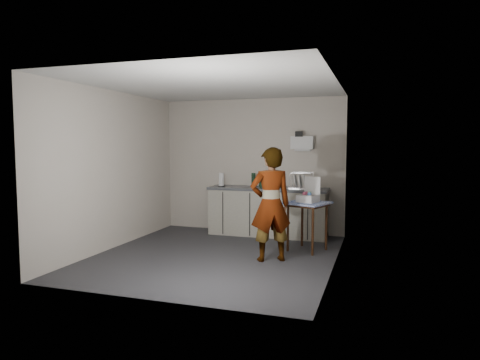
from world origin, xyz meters
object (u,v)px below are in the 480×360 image
(standing_man, at_px, (271,204))
(paper_towel, at_px, (221,180))
(kitchen_counter, at_px, (268,213))
(bakery_box, at_px, (308,196))
(soda_can, at_px, (270,185))
(dish_rack, at_px, (301,185))
(dark_bottle, at_px, (253,180))
(soap_bottle, at_px, (262,179))
(side_table, at_px, (307,208))

(standing_man, height_order, paper_towel, standing_man)
(kitchen_counter, bearing_deg, bakery_box, -45.64)
(kitchen_counter, xyz_separation_m, soda_can, (0.05, -0.03, 0.54))
(dish_rack, bearing_deg, soda_can, -172.39)
(dark_bottle, bearing_deg, soda_can, -16.06)
(kitchen_counter, height_order, standing_man, standing_man)
(dish_rack, bearing_deg, standing_man, -94.54)
(standing_man, height_order, soap_bottle, standing_man)
(paper_towel, distance_m, dish_rack, 1.53)
(dish_rack, bearing_deg, paper_towel, -175.36)
(soda_can, height_order, bakery_box, bakery_box)
(dark_bottle, bearing_deg, side_table, -40.28)
(kitchen_counter, relative_size, side_table, 2.83)
(soap_bottle, bearing_deg, paper_towel, -179.09)
(side_table, xyz_separation_m, soda_can, (-0.84, 0.92, 0.28))
(standing_man, bearing_deg, kitchen_counter, -104.31)
(soap_bottle, relative_size, dish_rack, 0.73)
(paper_towel, height_order, bakery_box, bakery_box)
(dark_bottle, bearing_deg, standing_man, -66.37)
(dark_bottle, height_order, bakery_box, bakery_box)
(dish_rack, bearing_deg, bakery_box, -73.39)
(kitchen_counter, bearing_deg, side_table, -46.47)
(paper_towel, bearing_deg, side_table, -25.70)
(dish_rack, bearing_deg, dark_bottle, 178.20)
(dish_rack, bearing_deg, kitchen_counter, -175.46)
(bakery_box, bearing_deg, standing_man, -99.59)
(bakery_box, bearing_deg, soap_bottle, 158.42)
(dark_bottle, bearing_deg, soap_bottle, -33.77)
(soap_bottle, xyz_separation_m, dark_bottle, (-0.21, 0.14, -0.02))
(kitchen_counter, height_order, soap_bottle, soap_bottle)
(soap_bottle, bearing_deg, soda_can, 13.15)
(soap_bottle, xyz_separation_m, paper_towel, (-0.81, -0.01, -0.03))
(soda_can, xyz_separation_m, dish_rack, (0.56, 0.08, 0.01))
(kitchen_counter, bearing_deg, standing_man, -74.50)
(side_table, distance_m, dark_bottle, 1.62)
(side_table, distance_m, dish_rack, 1.07)
(paper_towel, xyz_separation_m, bakery_box, (1.81, -0.85, -0.15))
(side_table, xyz_separation_m, soap_bottle, (-1.00, 0.88, 0.38))
(kitchen_counter, height_order, paper_towel, paper_towel)
(dark_bottle, xyz_separation_m, paper_towel, (-0.60, -0.15, -0.01))
(dark_bottle, distance_m, paper_towel, 0.62)
(dark_bottle, relative_size, dish_rack, 0.62)
(side_table, distance_m, standing_man, 0.89)
(dish_rack, bearing_deg, side_table, -74.17)
(soap_bottle, xyz_separation_m, bakery_box, (1.01, -0.86, -0.18))
(bakery_box, bearing_deg, soda_can, 152.57)
(soda_can, distance_m, dish_rack, 0.57)
(soda_can, bearing_deg, standing_man, -75.95)
(kitchen_counter, bearing_deg, soap_bottle, -148.14)
(soda_can, bearing_deg, side_table, -47.40)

